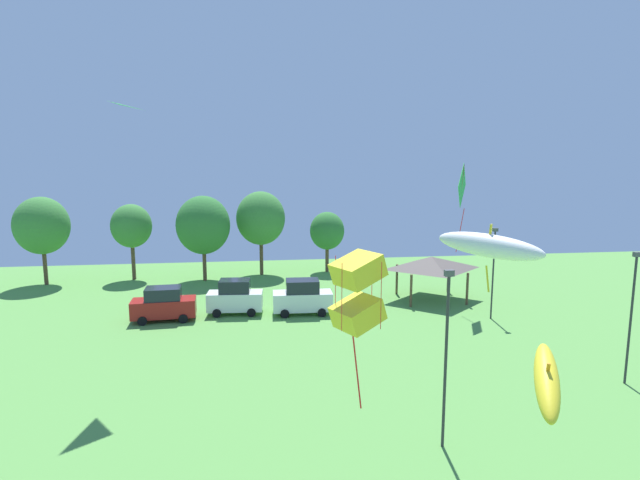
{
  "coord_description": "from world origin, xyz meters",
  "views": [
    {
      "loc": [
        -3.77,
        2.62,
        11.18
      ],
      "look_at": [
        -1.84,
        17.36,
        8.9
      ],
      "focal_mm": 28.0,
      "sensor_mm": 36.0,
      "label": 1
    }
  ],
  "objects_px": {
    "kite_flying_7": "(547,381)",
    "treeline_tree_1": "(131,226)",
    "kite_flying_3": "(358,292)",
    "treeline_tree_4": "(327,231)",
    "light_post_2": "(493,268)",
    "kite_flying_2": "(489,246)",
    "treeline_tree_0": "(42,226)",
    "light_post_0": "(631,311)",
    "parked_car_second_from_left": "(235,297)",
    "park_pavilion": "(431,263)",
    "light_post_1": "(446,350)",
    "kite_flying_6": "(148,126)",
    "treeline_tree_2": "(203,225)",
    "parked_car_leftmost": "(164,304)",
    "kite_flying_1": "(462,188)",
    "treeline_tree_3": "(261,218)",
    "parked_car_third_from_left": "(303,297)"
  },
  "relations": [
    {
      "from": "parked_car_leftmost",
      "to": "kite_flying_1",
      "type": "bearing_deg",
      "value": -3.35
    },
    {
      "from": "kite_flying_6",
      "to": "light_post_0",
      "type": "height_order",
      "value": "kite_flying_6"
    },
    {
      "from": "treeline_tree_0",
      "to": "treeline_tree_3",
      "type": "bearing_deg",
      "value": 4.67
    },
    {
      "from": "treeline_tree_2",
      "to": "park_pavilion",
      "type": "bearing_deg",
      "value": -25.8
    },
    {
      "from": "kite_flying_7",
      "to": "light_post_2",
      "type": "relative_size",
      "value": 0.34
    },
    {
      "from": "kite_flying_3",
      "to": "light_post_2",
      "type": "bearing_deg",
      "value": 53.45
    },
    {
      "from": "park_pavilion",
      "to": "treeline_tree_3",
      "type": "bearing_deg",
      "value": 140.95
    },
    {
      "from": "light_post_0",
      "to": "treeline_tree_0",
      "type": "relative_size",
      "value": 0.84
    },
    {
      "from": "treeline_tree_4",
      "to": "light_post_2",
      "type": "bearing_deg",
      "value": -61.3
    },
    {
      "from": "light_post_1",
      "to": "kite_flying_1",
      "type": "bearing_deg",
      "value": 65.75
    },
    {
      "from": "kite_flying_2",
      "to": "treeline_tree_0",
      "type": "xyz_separation_m",
      "value": [
        -25.64,
        35.98,
        -3.48
      ]
    },
    {
      "from": "kite_flying_3",
      "to": "kite_flying_6",
      "type": "height_order",
      "value": "kite_flying_6"
    },
    {
      "from": "kite_flying_6",
      "to": "treeline_tree_3",
      "type": "xyz_separation_m",
      "value": [
        5.91,
        23.01,
        -7.35
      ]
    },
    {
      "from": "treeline_tree_1",
      "to": "treeline_tree_4",
      "type": "xyz_separation_m",
      "value": [
        19.19,
        1.13,
        -0.95
      ]
    },
    {
      "from": "light_post_1",
      "to": "treeline_tree_1",
      "type": "height_order",
      "value": "treeline_tree_1"
    },
    {
      "from": "kite_flying_3",
      "to": "light_post_0",
      "type": "bearing_deg",
      "value": 25.7
    },
    {
      "from": "kite_flying_2",
      "to": "kite_flying_3",
      "type": "height_order",
      "value": "kite_flying_2"
    },
    {
      "from": "light_post_2",
      "to": "light_post_1",
      "type": "bearing_deg",
      "value": -121.94
    },
    {
      "from": "kite_flying_2",
      "to": "light_post_0",
      "type": "height_order",
      "value": "kite_flying_2"
    },
    {
      "from": "kite_flying_3",
      "to": "treeline_tree_0",
      "type": "height_order",
      "value": "kite_flying_3"
    },
    {
      "from": "kite_flying_7",
      "to": "kite_flying_3",
      "type": "bearing_deg",
      "value": 118.97
    },
    {
      "from": "kite_flying_6",
      "to": "treeline_tree_4",
      "type": "distance_m",
      "value": 28.23
    },
    {
      "from": "treeline_tree_1",
      "to": "park_pavilion",
      "type": "bearing_deg",
      "value": -22.16
    },
    {
      "from": "kite_flying_6",
      "to": "parked_car_leftmost",
      "type": "relative_size",
      "value": 0.51
    },
    {
      "from": "treeline_tree_4",
      "to": "park_pavilion",
      "type": "bearing_deg",
      "value": -59.34
    },
    {
      "from": "kite_flying_2",
      "to": "parked_car_third_from_left",
      "type": "xyz_separation_m",
      "value": [
        -2.76,
        23.72,
        -7.74
      ]
    },
    {
      "from": "parked_car_second_from_left",
      "to": "treeline_tree_4",
      "type": "height_order",
      "value": "treeline_tree_4"
    },
    {
      "from": "kite_flying_6",
      "to": "treeline_tree_2",
      "type": "relative_size",
      "value": 0.28
    },
    {
      "from": "light_post_0",
      "to": "treeline_tree_4",
      "type": "bearing_deg",
      "value": 111.58
    },
    {
      "from": "treeline_tree_0",
      "to": "treeline_tree_2",
      "type": "relative_size",
      "value": 1.0
    },
    {
      "from": "kite_flying_7",
      "to": "parked_car_leftmost",
      "type": "height_order",
      "value": "kite_flying_7"
    },
    {
      "from": "kite_flying_6",
      "to": "park_pavilion",
      "type": "relative_size",
      "value": 0.39
    },
    {
      "from": "parked_car_second_from_left",
      "to": "treeline_tree_0",
      "type": "distance_m",
      "value": 21.72
    },
    {
      "from": "kite_flying_2",
      "to": "light_post_1",
      "type": "xyz_separation_m",
      "value": [
        1.08,
        5.26,
        -5.0
      ]
    },
    {
      "from": "parked_car_second_from_left",
      "to": "light_post_1",
      "type": "xyz_separation_m",
      "value": [
        8.86,
        -19.12,
        2.74
      ]
    },
    {
      "from": "park_pavilion",
      "to": "kite_flying_2",
      "type": "bearing_deg",
      "value": -107.22
    },
    {
      "from": "park_pavilion",
      "to": "light_post_1",
      "type": "xyz_separation_m",
      "value": [
        -7.11,
        -21.15,
        0.93
      ]
    },
    {
      "from": "treeline_tree_0",
      "to": "parked_car_second_from_left",
      "type": "bearing_deg",
      "value": -32.99
    },
    {
      "from": "kite_flying_7",
      "to": "treeline_tree_1",
      "type": "xyz_separation_m",
      "value": [
        -17.79,
        40.33,
        -1.46
      ]
    },
    {
      "from": "park_pavilion",
      "to": "kite_flying_7",
      "type": "bearing_deg",
      "value": -105.78
    },
    {
      "from": "light_post_0",
      "to": "kite_flying_3",
      "type": "bearing_deg",
      "value": -154.3
    },
    {
      "from": "park_pavilion",
      "to": "parked_car_second_from_left",
      "type": "bearing_deg",
      "value": -172.75
    },
    {
      "from": "parked_car_second_from_left",
      "to": "kite_flying_3",
      "type": "bearing_deg",
      "value": -74.48
    },
    {
      "from": "kite_flying_2",
      "to": "light_post_2",
      "type": "xyz_separation_m",
      "value": [
        10.75,
        20.77,
        -5.28
      ]
    },
    {
      "from": "kite_flying_3",
      "to": "park_pavilion",
      "type": "height_order",
      "value": "kite_flying_3"
    },
    {
      "from": "kite_flying_2",
      "to": "light_post_0",
      "type": "distance_m",
      "value": 16.6
    },
    {
      "from": "kite_flying_1",
      "to": "treeline_tree_0",
      "type": "xyz_separation_m",
      "value": [
        -34.95,
        12.45,
        -3.86
      ]
    },
    {
      "from": "treeline_tree_0",
      "to": "treeline_tree_2",
      "type": "bearing_deg",
      "value": -0.95
    },
    {
      "from": "light_post_2",
      "to": "treeline_tree_1",
      "type": "height_order",
      "value": "treeline_tree_1"
    },
    {
      "from": "parked_car_third_from_left",
      "to": "light_post_2",
      "type": "bearing_deg",
      "value": -10.65
    }
  ]
}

